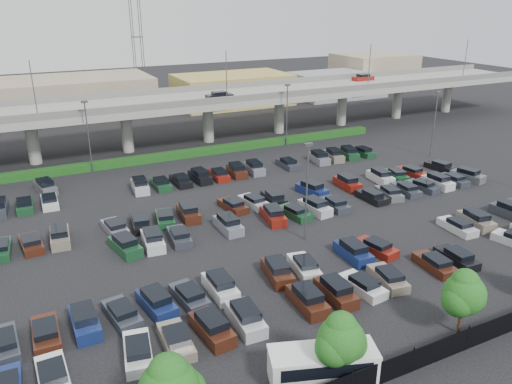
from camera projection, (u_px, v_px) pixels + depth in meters
ground at (269, 212)px, 58.35m from camera, size 280.00×280.00×0.00m
overpass at (178, 104)px, 82.47m from camera, size 150.00×13.00×15.80m
hedge at (195, 152)px, 79.02m from camera, size 66.00×1.60×1.10m
fence at (456, 344)px, 34.62m from camera, size 70.00×0.10×2.00m
tree_row at (453, 298)px, 35.21m from camera, size 65.07×3.66×5.94m
shuttle_bus at (323, 364)px, 32.24m from camera, size 7.42×4.51×2.25m
parked_cars at (276, 220)px, 54.71m from camera, size 63.22×41.69×1.67m
light_poles at (229, 161)px, 56.05m from camera, size 66.90×48.38×10.30m
distant_buildings at (191, 91)px, 113.74m from camera, size 138.00×24.00×9.00m
comm_tower at (137, 34)px, 116.16m from camera, size 2.40×2.40×30.00m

